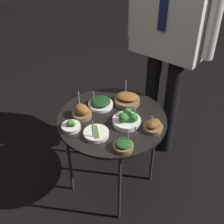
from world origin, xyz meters
TOP-DOWN VIEW (x-y plane):
  - ground_plane at (0.00, 0.00)m, footprint 8.00×8.00m
  - serving_cart at (0.00, 0.00)m, footprint 0.70×0.70m
  - bowl_asparagus_front_center at (0.02, -0.19)m, footprint 0.15×0.15m
  - bowl_roast_mid_right at (-0.02, 0.20)m, footprint 0.17×0.17m
  - bowl_roast_center at (-0.17, -0.10)m, footprint 0.13×0.13m
  - bowl_broccoli_far_rim at (0.11, 0.01)m, footprint 0.18×0.18m
  - bowl_spinach_front_left at (-0.14, 0.06)m, footprint 0.17×0.17m
  - bowl_roast_mid_left at (0.26, 0.06)m, footprint 0.12×0.12m
  - bowl_spinach_front_right at (0.21, -0.18)m, footprint 0.12×0.12m
  - bowl_broccoli_near_rim at (-0.14, -0.23)m, footprint 0.12×0.12m
  - waiter_figure at (0.05, 0.59)m, footprint 0.65×0.24m

SIDE VIEW (x-z plane):
  - ground_plane at x=0.00m, z-range 0.00..0.00m
  - serving_cart at x=0.00m, z-range 0.28..0.92m
  - bowl_asparagus_front_center at x=0.02m, z-range 0.59..0.73m
  - bowl_broccoli_near_rim at x=-0.14m, z-range 0.63..0.70m
  - bowl_spinach_front_right at x=0.21m, z-range 0.60..0.73m
  - bowl_spinach_front_left at x=-0.14m, z-range 0.60..0.73m
  - bowl_roast_mid_left at x=0.26m, z-range 0.61..0.73m
  - bowl_roast_mid_right at x=-0.02m, z-range 0.60..0.74m
  - bowl_broccoli_far_rim at x=0.11m, z-range 0.61..0.73m
  - bowl_roast_center at x=-0.17m, z-range 0.60..0.76m
  - waiter_figure at x=0.05m, z-range 0.23..2.00m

